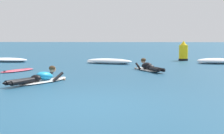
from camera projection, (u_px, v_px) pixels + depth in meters
ground_plane at (108, 65)px, 17.31m from camera, size 120.00×120.00×0.00m
surfer_near at (41, 78)px, 10.66m from camera, size 1.57×2.45×0.54m
surfer_far at (148, 67)px, 14.33m from camera, size 1.21×2.43×0.54m
drifting_surfboard at (17, 70)px, 14.11m from camera, size 1.27×1.88×0.16m
whitewater_front at (7, 60)px, 19.27m from camera, size 2.64×1.69×0.22m
whitewater_mid_left at (109, 61)px, 17.82m from camera, size 2.56×1.42×0.28m
whitewater_back at (216, 61)px, 17.87m from camera, size 1.97×1.07×0.29m
channel_marker_buoy at (183, 53)px, 20.10m from camera, size 0.54×0.54×1.15m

